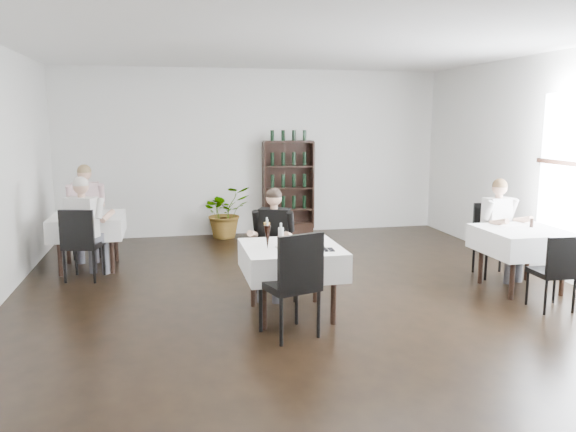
% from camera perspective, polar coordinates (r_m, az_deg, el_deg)
% --- Properties ---
extents(room_shell, '(9.00, 9.00, 9.00)m').
position_cam_1_polar(room_shell, '(5.97, 3.18, 3.92)').
color(room_shell, black).
rests_on(room_shell, ground).
extents(wine_shelf, '(0.90, 0.28, 1.75)m').
position_cam_1_polar(wine_shelf, '(10.35, 0.02, 2.83)').
color(wine_shelf, black).
rests_on(wine_shelf, ground).
extents(main_table, '(1.03, 1.03, 0.77)m').
position_cam_1_polar(main_table, '(6.05, 0.36, -4.44)').
color(main_table, black).
rests_on(main_table, ground).
extents(left_table, '(0.98, 0.98, 0.77)m').
position_cam_1_polar(left_table, '(8.43, -19.66, -0.93)').
color(left_table, black).
rests_on(left_table, ground).
extents(right_table, '(0.98, 0.98, 0.77)m').
position_cam_1_polar(right_table, '(7.54, 22.70, -2.36)').
color(right_table, black).
rests_on(right_table, ground).
extents(potted_tree, '(1.04, 0.97, 0.94)m').
position_cam_1_polar(potted_tree, '(10.11, -6.38, 0.43)').
color(potted_tree, '#25561D').
rests_on(potted_tree, ground).
extents(main_chair_far, '(0.49, 0.49, 1.01)m').
position_cam_1_polar(main_chair_far, '(6.73, -1.35, -3.37)').
color(main_chair_far, black).
rests_on(main_chair_far, ground).
extents(main_chair_near, '(0.61, 0.61, 1.06)m').
position_cam_1_polar(main_chair_near, '(5.43, 0.60, -6.33)').
color(main_chair_near, black).
rests_on(main_chair_near, ground).
extents(left_chair_far, '(0.50, 0.50, 0.94)m').
position_cam_1_polar(left_chair_far, '(9.27, -19.93, -0.53)').
color(left_chair_far, black).
rests_on(left_chair_far, ground).
extents(left_chair_near, '(0.53, 0.54, 0.97)m').
position_cam_1_polar(left_chair_near, '(7.82, -20.29, -2.28)').
color(left_chair_near, black).
rests_on(left_chair_near, ground).
extents(right_chair_far, '(0.49, 0.50, 0.98)m').
position_cam_1_polar(right_chair_far, '(8.13, 20.03, -1.79)').
color(right_chair_far, black).
rests_on(right_chair_far, ground).
extents(right_chair_near, '(0.41, 0.42, 0.87)m').
position_cam_1_polar(right_chair_near, '(6.87, 25.59, -4.78)').
color(right_chair_near, black).
rests_on(right_chair_near, ground).
extents(diner_main, '(0.58, 0.61, 1.31)m').
position_cam_1_polar(diner_main, '(6.67, -1.54, -1.87)').
color(diner_main, '#45464E').
rests_on(diner_main, ground).
extents(diner_left_far, '(0.56, 0.57, 1.44)m').
position_cam_1_polar(diner_left_far, '(8.98, -19.83, 1.08)').
color(diner_left_far, '#45464E').
rests_on(diner_left_far, ground).
extents(diner_left_near, '(0.62, 0.65, 1.38)m').
position_cam_1_polar(diner_left_near, '(7.84, -19.86, -0.38)').
color(diner_left_near, '#45464E').
rests_on(diner_left_near, ground).
extents(diner_right_far, '(0.55, 0.58, 1.34)m').
position_cam_1_polar(diner_right_far, '(7.96, 20.85, -0.48)').
color(diner_right_far, '#45464E').
rests_on(diner_right_far, ground).
extents(plate_far, '(0.30, 0.30, 0.07)m').
position_cam_1_polar(plate_far, '(6.18, 0.58, -2.55)').
color(plate_far, white).
rests_on(plate_far, main_table).
extents(plate_near, '(0.36, 0.36, 0.09)m').
position_cam_1_polar(plate_near, '(5.87, 0.64, -3.18)').
color(plate_near, white).
rests_on(plate_near, main_table).
extents(pilsner_dark, '(0.07, 0.07, 0.32)m').
position_cam_1_polar(pilsner_dark, '(5.85, -2.10, -2.15)').
color(pilsner_dark, black).
rests_on(pilsner_dark, main_table).
extents(pilsner_lager, '(0.07, 0.07, 0.30)m').
position_cam_1_polar(pilsner_lager, '(6.09, -2.16, -1.74)').
color(pilsner_lager, gold).
rests_on(pilsner_lager, main_table).
extents(coke_bottle, '(0.06, 0.06, 0.25)m').
position_cam_1_polar(coke_bottle, '(5.99, -0.73, -2.13)').
color(coke_bottle, silver).
rests_on(coke_bottle, main_table).
extents(napkin_cutlery, '(0.21, 0.22, 0.02)m').
position_cam_1_polar(napkin_cutlery, '(5.84, 3.70, -3.41)').
color(napkin_cutlery, black).
rests_on(napkin_cutlery, main_table).
extents(pepper_mill, '(0.05, 0.05, 0.11)m').
position_cam_1_polar(pepper_mill, '(7.67, 23.51, -0.65)').
color(pepper_mill, black).
rests_on(pepper_mill, right_table).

